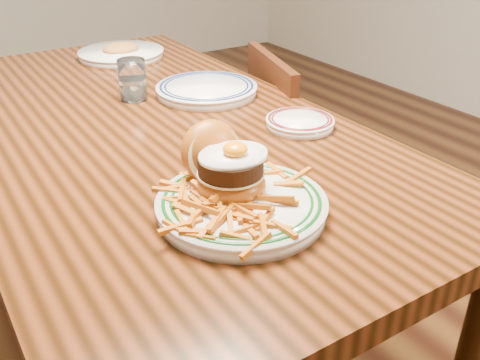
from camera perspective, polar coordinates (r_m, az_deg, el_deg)
floor at (r=1.75m, az=-8.01°, el=-17.24°), size 6.00×6.00×0.00m
table at (r=1.36m, az=-9.84°, el=2.80°), size 0.85×1.60×0.75m
chair_right at (r=1.79m, az=6.35°, el=1.42°), size 0.47×0.47×0.81m
main_plate at (r=0.91m, az=-0.41°, el=-1.08°), size 0.29×0.30×0.14m
side_plate at (r=1.27m, az=6.41°, el=6.18°), size 0.16×0.16×0.02m
rear_plate at (r=1.48m, az=-3.58°, el=9.66°), size 0.28×0.28×0.03m
water_glass at (r=1.46m, az=-11.38°, el=10.20°), size 0.07×0.07×0.11m
far_plate at (r=1.88m, az=-12.55°, el=13.08°), size 0.28×0.28×0.05m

